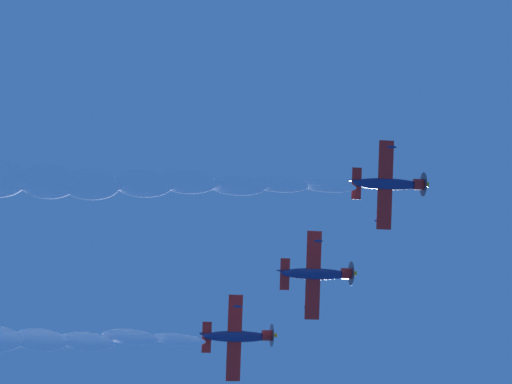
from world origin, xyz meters
TOP-DOWN VIEW (x-y plane):
  - airplane_lead at (5.48, -3.95)m, footprint 8.43×8.27m
  - airplane_left_wingman at (-7.26, -2.85)m, footprint 8.43×8.22m
  - airplane_right_wingman at (-19.24, -3.82)m, footprint 8.46×8.18m
  - smoke_trail_lead at (-17.77, -30.55)m, footprint 33.51×37.96m

SIDE VIEW (x-z plane):
  - smoke_trail_lead at x=-17.77m, z-range 86.02..94.76m
  - airplane_left_wingman at x=-7.26m, z-range 90.77..95.10m
  - airplane_right_wingman at x=-19.24m, z-range 91.42..95.84m
  - airplane_lead at x=5.48m, z-range 92.78..96.74m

